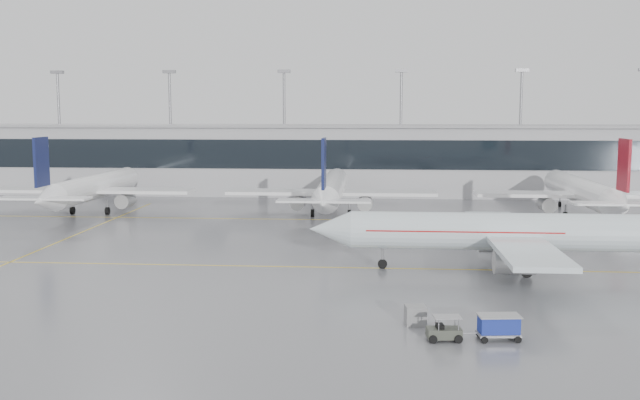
# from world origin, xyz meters

# --- Properties ---
(ground) EXTENTS (320.00, 320.00, 0.00)m
(ground) POSITION_xyz_m (0.00, 0.00, 0.00)
(ground) COLOR slate
(ground) RESTS_ON ground
(taxi_line_main) EXTENTS (120.00, 0.25, 0.01)m
(taxi_line_main) POSITION_xyz_m (0.00, 0.00, 0.01)
(taxi_line_main) COLOR gold
(taxi_line_main) RESTS_ON ground
(taxi_line_north) EXTENTS (120.00, 0.25, 0.01)m
(taxi_line_north) POSITION_xyz_m (0.00, 30.00, 0.01)
(taxi_line_north) COLOR gold
(taxi_line_north) RESTS_ON ground
(taxi_line_cross) EXTENTS (0.25, 60.00, 0.01)m
(taxi_line_cross) POSITION_xyz_m (-30.00, 15.00, 0.01)
(taxi_line_cross) COLOR gold
(taxi_line_cross) RESTS_ON ground
(terminal) EXTENTS (180.00, 15.00, 12.00)m
(terminal) POSITION_xyz_m (0.00, 62.00, 6.00)
(terminal) COLOR #A0A0A4
(terminal) RESTS_ON ground
(terminal_glass) EXTENTS (180.00, 0.20, 5.00)m
(terminal_glass) POSITION_xyz_m (0.00, 54.45, 7.50)
(terminal_glass) COLOR black
(terminal_glass) RESTS_ON ground
(terminal_roof) EXTENTS (182.00, 16.00, 0.40)m
(terminal_roof) POSITION_xyz_m (0.00, 62.00, 12.20)
(terminal_roof) COLOR gray
(terminal_roof) RESTS_ON ground
(light_masts) EXTENTS (156.40, 1.00, 22.60)m
(light_masts) POSITION_xyz_m (0.00, 68.00, 13.34)
(light_masts) COLOR gray
(light_masts) RESTS_ON ground
(air_canada_jet) EXTENTS (36.48, 29.12, 11.50)m
(air_canada_jet) POSITION_xyz_m (18.59, -0.20, 3.65)
(air_canada_jet) COLOR silver
(air_canada_jet) RESTS_ON ground
(parked_jet_b) EXTENTS (29.64, 36.96, 11.72)m
(parked_jet_b) POSITION_xyz_m (-35.00, 33.69, 3.71)
(parked_jet_b) COLOR white
(parked_jet_b) RESTS_ON ground
(parked_jet_c) EXTENTS (29.64, 36.96, 11.72)m
(parked_jet_c) POSITION_xyz_m (-0.00, 33.69, 3.71)
(parked_jet_c) COLOR white
(parked_jet_c) RESTS_ON ground
(parked_jet_d) EXTENTS (29.64, 36.96, 11.72)m
(parked_jet_d) POSITION_xyz_m (35.00, 33.69, 3.71)
(parked_jet_d) COLOR white
(parked_jet_d) RESTS_ON ground
(baggage_tug) EXTENTS (3.40, 1.62, 1.62)m
(baggage_tug) POSITION_xyz_m (10.63, -21.30, 0.57)
(baggage_tug) COLOR #3D4137
(baggage_tug) RESTS_ON ground
(baggage_cart) EXTENTS (2.87, 1.80, 1.69)m
(baggage_cart) POSITION_xyz_m (14.21, -20.91, 0.99)
(baggage_cart) COLOR gray
(baggage_cart) RESTS_ON ground
(gse_unit) EXTENTS (1.57, 1.49, 1.41)m
(gse_unit) POSITION_xyz_m (8.95, -18.10, 0.71)
(gse_unit) COLOR gray
(gse_unit) RESTS_ON ground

